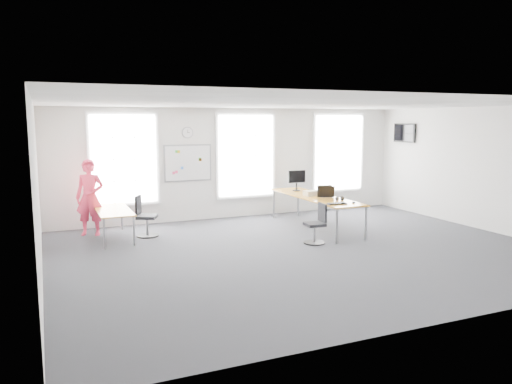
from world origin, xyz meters
name	(u,v)px	position (x,y,z in m)	size (l,w,h in m)	color
floor	(305,251)	(0.00, 0.00, 0.00)	(10.00, 10.00, 0.00)	#2A2A30
ceiling	(307,103)	(0.00, 0.00, 3.00)	(10.00, 10.00, 0.00)	silver
wall_back	(235,163)	(0.00, 4.00, 1.50)	(10.00, 10.00, 0.00)	white
wall_front	(457,212)	(0.00, -4.00, 1.50)	(10.00, 10.00, 0.00)	white
wall_left	(37,193)	(-5.00, 0.00, 1.50)	(10.00, 10.00, 0.00)	white
wall_right	(488,169)	(5.00, 0.00, 1.50)	(10.00, 10.00, 0.00)	white
window_left	(124,159)	(-3.00, 3.97, 1.70)	(1.60, 0.06, 2.20)	silver
window_mid	(246,156)	(0.30, 3.97, 1.70)	(1.60, 0.06, 2.20)	silver
window_right	(338,153)	(3.30, 3.97, 1.70)	(1.60, 0.06, 2.20)	silver
desk_right	(315,198)	(1.30, 1.85, 0.75)	(0.88, 3.31, 0.80)	orange
desk_left	(113,212)	(-3.47, 2.68, 0.61)	(0.73, 1.83, 0.67)	orange
chair_right	(317,226)	(0.54, 0.46, 0.38)	(0.47, 0.47, 0.88)	black
chair_left	(145,218)	(-2.78, 2.61, 0.42)	(0.57, 0.57, 0.95)	black
person	(90,197)	(-3.92, 3.25, 0.89)	(0.65, 0.43, 1.78)	#DC3151
whiteboard	(188,163)	(-1.35, 3.97, 1.55)	(1.20, 0.03, 0.90)	white
wall_clock	(187,133)	(-1.35, 3.97, 2.35)	(0.30, 0.30, 0.04)	gray
tv	(405,133)	(4.95, 3.00, 2.30)	(0.06, 0.90, 0.55)	black
keyboard	(337,204)	(1.12, 0.59, 0.82)	(0.44, 0.16, 0.02)	black
mouse	(354,202)	(1.55, 0.56, 0.82)	(0.07, 0.11, 0.04)	black
lens_cap	(341,202)	(1.39, 0.82, 0.81)	(0.06, 0.06, 0.01)	black
headphones	(339,198)	(1.46, 1.01, 0.86)	(0.19, 0.10, 0.11)	black
laptop_sleeve	(326,192)	(1.40, 1.53, 0.95)	(0.38, 0.32, 0.30)	black
paper_stack	(312,193)	(1.26, 1.96, 0.87)	(0.36, 0.27, 0.12)	beige
monitor	(297,179)	(1.30, 2.84, 1.13)	(0.49, 0.20, 0.55)	black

